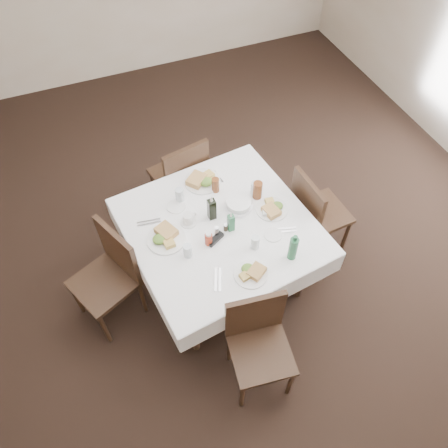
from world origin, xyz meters
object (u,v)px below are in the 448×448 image
chair_south (258,338)px  ketchup_bottle (209,239)px  dining_table (220,231)px  bread_basket (239,205)px  green_bottle (293,248)px  oil_cruet_dark (212,208)px  chair_east (314,210)px  water_e (255,189)px  water_n (180,195)px  chair_north (182,175)px  oil_cruet_green (231,222)px  chair_west (111,271)px  water_w (188,251)px  water_s (255,242)px  coffee_mug (188,219)px

chair_south → ketchup_bottle: chair_south is taller
dining_table → bread_basket: 0.26m
chair_south → green_bottle: size_ratio=3.58×
dining_table → oil_cruet_dark: oil_cruet_dark is taller
bread_basket → chair_east: bearing=-8.8°
water_e → water_n: bearing=164.8°
chair_north → ketchup_bottle: chair_north is taller
oil_cruet_green → green_bottle: green_bottle is taller
oil_cruet_green → green_bottle: size_ratio=0.79×
water_n → chair_north: bearing=71.5°
chair_north → bread_basket: 0.82m
chair_east → bread_basket: chair_east is taller
chair_east → chair_west: (-1.80, 0.05, 0.01)m
oil_cruet_dark → green_bottle: green_bottle is taller
chair_east → water_n: bearing=162.0°
chair_north → chair_south: (-0.02, -1.73, -0.02)m
dining_table → water_w: bearing=-151.5°
chair_north → oil_cruet_green: bearing=-83.3°
chair_west → oil_cruet_dark: oil_cruet_dark is taller
dining_table → green_bottle: bearing=-51.4°
chair_south → water_n: size_ratio=6.98×
chair_west → green_bottle: (1.29, -0.54, 0.33)m
water_e → bread_basket: 0.21m
dining_table → chair_east: bearing=0.3°
water_s → water_w: size_ratio=1.00×
water_s → water_e: water_e is taller
oil_cruet_dark → water_w: bearing=-137.3°
water_e → ketchup_bottle: bearing=-148.0°
water_e → green_bottle: (-0.01, -0.68, 0.05)m
bread_basket → green_bottle: (0.17, -0.59, 0.08)m
coffee_mug → water_w: bearing=-110.3°
dining_table → ketchup_bottle: bearing=-137.0°
water_n → ketchup_bottle: (0.06, -0.50, -0.01)m
chair_east → chair_west: 1.80m
coffee_mug → bread_basket: bearing=-0.8°
water_e → oil_cruet_green: 0.43m
water_e → coffee_mug: (-0.61, -0.08, -0.02)m
water_e → ketchup_bottle: size_ratio=0.99×
dining_table → water_n: (-0.21, 0.36, 0.14)m
water_n → green_bottle: size_ratio=0.51×
chair_east → ketchup_bottle: bearing=-172.4°
water_n → oil_cruet_green: size_ratio=0.65×
chair_east → oil_cruet_dark: 0.99m
water_e → ketchup_bottle: same height
chair_north → chair_west: 1.17m
chair_north → water_s: size_ratio=8.01×
dining_table → water_e: bearing=27.1°
water_e → water_w: 0.81m
water_e → green_bottle: green_bottle is taller
green_bottle → chair_west: bearing=157.4°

